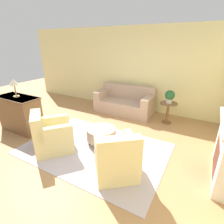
# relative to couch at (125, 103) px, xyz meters

# --- Properties ---
(ground_plane) EXTENTS (16.00, 16.00, 0.00)m
(ground_plane) POSITION_rel_couch_xyz_m (0.39, -2.41, -0.33)
(ground_plane) COLOR #AD7F51
(wall_back) EXTENTS (9.92, 0.12, 2.80)m
(wall_back) POSITION_rel_couch_xyz_m (0.39, 0.61, 1.07)
(wall_back) COLOR beige
(wall_back) RESTS_ON ground_plane
(rug) EXTENTS (3.18, 2.18, 0.01)m
(rug) POSITION_rel_couch_xyz_m (0.39, -2.41, -0.33)
(rug) COLOR #BCB2C1
(rug) RESTS_ON ground_plane
(couch) EXTENTS (1.95, 0.88, 0.91)m
(couch) POSITION_rel_couch_xyz_m (0.00, 0.00, 0.00)
(couch) COLOR tan
(couch) RESTS_ON ground_plane
(armchair_left) EXTENTS (1.06, 1.07, 0.90)m
(armchair_left) POSITION_rel_couch_xyz_m (-0.43, -2.90, 0.02)
(armchair_left) COLOR beige
(armchair_left) RESTS_ON rug
(armchair_right) EXTENTS (1.06, 1.07, 0.90)m
(armchair_right) POSITION_rel_couch_xyz_m (1.22, -2.90, 0.02)
(armchair_right) COLOR beige
(armchair_right) RESTS_ON rug
(ottoman_table) EXTENTS (0.70, 0.70, 0.40)m
(ottoman_table) POSITION_rel_couch_xyz_m (0.41, -2.14, -0.07)
(ottoman_table) COLOR tan
(ottoman_table) RESTS_ON rug
(side_table) EXTENTS (0.51, 0.51, 0.63)m
(side_table) POSITION_rel_couch_xyz_m (1.50, -0.17, 0.10)
(side_table) COLOR brown
(side_table) RESTS_ON ground_plane
(dresser) EXTENTS (1.22, 0.57, 0.96)m
(dresser) POSITION_rel_couch_xyz_m (-1.90, -2.60, 0.16)
(dresser) COLOR brown
(dresser) RESTS_ON ground_plane
(potted_plant_on_side_table) EXTENTS (0.28, 0.28, 0.38)m
(potted_plant_on_side_table) POSITION_rel_couch_xyz_m (1.50, -0.17, 0.52)
(potted_plant_on_side_table) COLOR beige
(potted_plant_on_side_table) RESTS_ON side_table
(table_lamp) EXTENTS (0.24, 0.24, 0.47)m
(table_lamp) POSITION_rel_couch_xyz_m (-1.90, -2.60, 0.98)
(table_lamp) COLOR tan
(table_lamp) RESTS_ON dresser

